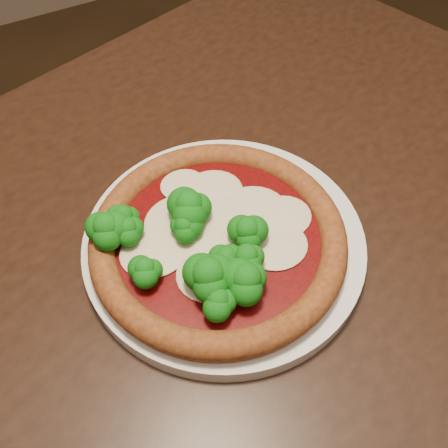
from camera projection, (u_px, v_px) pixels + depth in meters
floor at (313, 421)px, 1.14m from camera, size 4.00×4.00×0.00m
dining_table at (199, 315)px, 0.59m from camera, size 1.31×1.06×0.75m
plate at (224, 242)px, 0.51m from camera, size 0.29×0.29×0.02m
pizza at (213, 239)px, 0.49m from camera, size 0.25×0.25×0.06m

